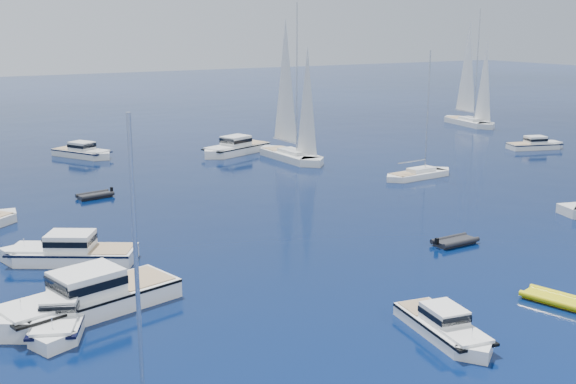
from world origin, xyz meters
TOP-DOWN VIEW (x-y plane):
  - ground at (0.00, 0.00)m, footprint 400.00×400.00m
  - motor_cruiser_near at (-2.29, 0.61)m, footprint 3.37×7.69m
  - motor_cruiser_left at (-18.94, 11.63)m, footprint 5.41×8.38m
  - motor_cruiser_centre at (-17.52, 12.69)m, footprint 12.25×6.36m
  - motor_cruiser_far_r at (45.27, 36.73)m, footprint 8.30×4.62m
  - motor_cruiser_far_l at (-16.27, 21.86)m, footprint 9.94×7.61m
  - motor_cruiser_distant at (10.66, 52.54)m, footprint 11.01×6.74m
  - motor_cruiser_horizon at (-5.90, 59.53)m, footprint 6.74×9.00m
  - sailboat_centre at (21.24, 30.83)m, footprint 9.25×3.05m
  - sailboat_sails_r at (14.75, 45.98)m, footprint 3.82×12.67m
  - sailboat_sails_far at (53.14, 56.96)m, footprint 5.03×12.77m
  - tender_yellow at (6.18, 0.87)m, footprint 3.03×4.19m
  - tender_grey_near at (8.80, 11.94)m, footprint 3.60×2.07m
  - tender_grey_far at (-10.05, 38.76)m, footprint 3.58×2.38m

SIDE VIEW (x-z plane):
  - ground at x=0.00m, z-range 0.00..0.00m
  - motor_cruiser_near at x=-2.29m, z-range -0.98..0.98m
  - motor_cruiser_left at x=-18.94m, z-range -1.06..1.06m
  - motor_cruiser_centre at x=-17.52m, z-range -1.54..1.54m
  - motor_cruiser_far_r at x=45.27m, z-range -1.04..1.04m
  - motor_cruiser_far_l at x=-16.27m, z-range -1.29..1.29m
  - motor_cruiser_distant at x=10.66m, z-range -1.38..1.38m
  - motor_cruiser_horizon at x=-5.90m, z-range -1.16..1.16m
  - sailboat_centre at x=21.24m, z-range -6.68..6.68m
  - sailboat_sails_r at x=14.75m, z-range -9.21..9.21m
  - sailboat_sails_far at x=53.14m, z-range -9.14..9.14m
  - tender_yellow at x=6.18m, z-range -0.47..0.47m
  - tender_grey_near at x=8.80m, z-range -0.47..0.47m
  - tender_grey_far at x=-10.05m, z-range -0.47..0.47m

